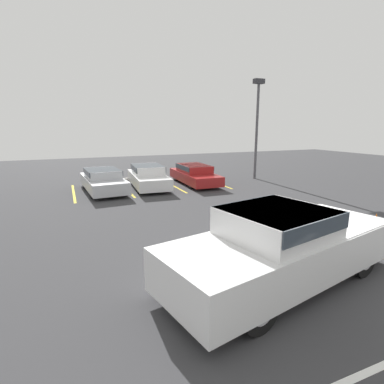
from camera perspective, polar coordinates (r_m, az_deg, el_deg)
The scene contains 12 objects.
ground_plane at distance 8.72m, azimuth 20.93°, elevation -11.83°, with size 60.00×60.00×0.00m, color #38383A.
stall_stripe_a at distance 17.04m, azimuth -21.61°, elevation -0.19°, with size 0.12×4.69×0.01m, color yellow.
stall_stripe_b at distance 17.30m, azimuth -12.43°, elevation 0.58°, with size 0.12×4.69×0.01m, color yellow.
stall_stripe_c at distance 17.98m, azimuth -3.74°, elevation 1.29°, with size 0.12×4.69×0.01m, color yellow.
stall_stripe_d at distance 19.05m, azimuth 4.16°, elevation 1.91°, with size 0.12×4.69×0.01m, color yellow.
pickup_truck at distance 7.07m, azimuth 17.17°, elevation -9.59°, with size 6.16×3.28×1.75m.
parked_sedan_a at distance 16.82m, azimuth -16.58°, elevation 2.27°, with size 2.13×4.69×1.21m.
parked_sedan_b at distance 17.41m, azimuth -8.39°, elevation 3.08°, with size 2.04×4.69×1.28m.
parked_sedan_c at distance 18.33m, azimuth 0.47°, elevation 3.51°, with size 1.83×4.75×1.17m.
light_post at distance 20.50m, azimuth 12.32°, elevation 13.70°, with size 0.70×0.36×6.41m.
traffic_cone at distance 11.66m, azimuth 31.54°, elevation -5.15°, with size 0.41×0.41×0.67m.
wheel_stop_curb at distance 20.05m, azimuth -13.50°, elevation 2.32°, with size 1.89×0.20×0.14m, color #B7B2A8.
Camera 1 is at (-5.68, -5.64, 3.45)m, focal length 28.00 mm.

